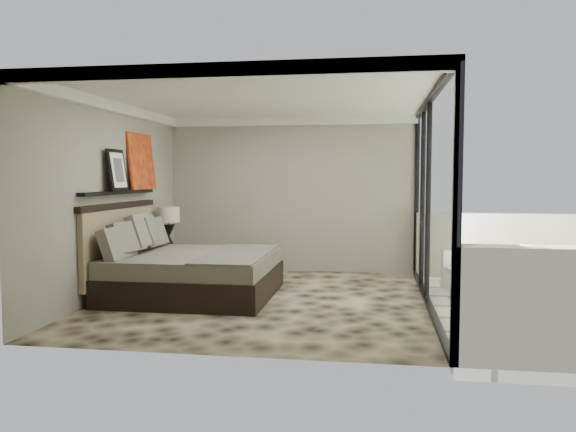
# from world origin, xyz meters

# --- Properties ---
(floor) EXTENTS (5.00, 5.00, 0.00)m
(floor) POSITION_xyz_m (0.00, 0.00, 0.00)
(floor) COLOR black
(floor) RESTS_ON ground
(ceiling) EXTENTS (4.50, 5.00, 0.02)m
(ceiling) POSITION_xyz_m (0.00, 0.00, 2.79)
(ceiling) COLOR silver
(ceiling) RESTS_ON back_wall
(back_wall) EXTENTS (4.50, 0.02, 2.80)m
(back_wall) POSITION_xyz_m (0.00, 2.49, 1.40)
(back_wall) COLOR gray
(back_wall) RESTS_ON floor
(left_wall) EXTENTS (0.02, 5.00, 2.80)m
(left_wall) POSITION_xyz_m (-2.24, 0.00, 1.40)
(left_wall) COLOR gray
(left_wall) RESTS_ON floor
(glass_wall) EXTENTS (0.08, 5.00, 2.80)m
(glass_wall) POSITION_xyz_m (2.25, 0.00, 1.40)
(glass_wall) COLOR white
(glass_wall) RESTS_ON floor
(terrace_slab) EXTENTS (3.00, 5.00, 0.12)m
(terrace_slab) POSITION_xyz_m (3.75, 0.00, -0.06)
(terrace_slab) COLOR beige
(terrace_slab) RESTS_ON ground
(picture_ledge) EXTENTS (0.12, 2.20, 0.05)m
(picture_ledge) POSITION_xyz_m (-2.18, 0.10, 1.50)
(picture_ledge) COLOR black
(picture_ledge) RESTS_ON left_wall
(bed) EXTENTS (2.32, 2.24, 1.28)m
(bed) POSITION_xyz_m (-1.16, 0.11, 0.37)
(bed) COLOR black
(bed) RESTS_ON floor
(nightstand) EXTENTS (0.47, 0.47, 0.47)m
(nightstand) POSITION_xyz_m (-1.93, 1.48, 0.24)
(nightstand) COLOR black
(nightstand) RESTS_ON floor
(table_lamp) EXTENTS (0.38, 0.38, 0.70)m
(table_lamp) POSITION_xyz_m (-1.97, 1.49, 0.96)
(table_lamp) COLOR black
(table_lamp) RESTS_ON nightstand
(abstract_canvas) EXTENTS (0.13, 0.90, 0.90)m
(abstract_canvas) POSITION_xyz_m (-2.19, 0.93, 1.97)
(abstract_canvas) COLOR #A3280D
(abstract_canvas) RESTS_ON picture_ledge
(framed_print) EXTENTS (0.11, 0.50, 0.60)m
(framed_print) POSITION_xyz_m (-2.14, -0.05, 1.82)
(framed_print) COLOR black
(framed_print) RESTS_ON picture_ledge
(ottoman) EXTENTS (0.58, 0.58, 0.47)m
(ottoman) POSITION_xyz_m (4.06, 0.94, 0.23)
(ottoman) COLOR white
(ottoman) RESTS_ON terrace_slab
(lounger) EXTENTS (1.11, 1.65, 0.59)m
(lounger) POSITION_xyz_m (3.10, 0.74, 0.18)
(lounger) COLOR silver
(lounger) RESTS_ON terrace_slab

